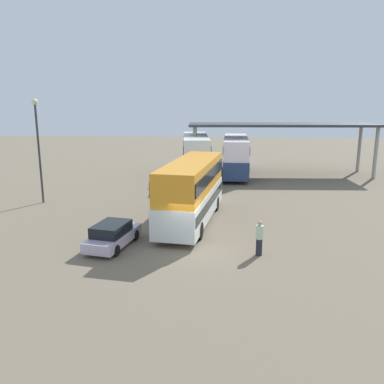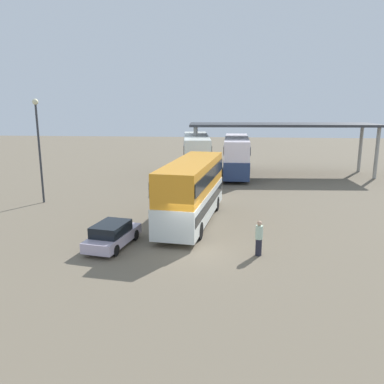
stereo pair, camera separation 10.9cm
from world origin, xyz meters
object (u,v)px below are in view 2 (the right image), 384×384
Objects in this scene: double_decker_mid_row at (236,154)px; pedestrian_waiting at (259,238)px; lamppost_tall at (38,139)px; double_decker_main at (192,189)px; double_decker_near_canopy at (196,154)px; parked_hatchback at (112,235)px.

double_decker_mid_row is 22.76m from pedestrian_waiting.
lamppost_tall is at bearing 116.16° from pedestrian_waiting.
pedestrian_waiting is at bearing -177.46° from double_decker_mid_row.
double_decker_near_canopy is (-0.94, 16.04, 0.16)m from double_decker_main.
parked_hatchback is 0.53× the size of lamppost_tall.
parked_hatchback is 7.76m from pedestrian_waiting.
double_decker_main is 6.39m from parked_hatchback.
pedestrian_waiting is at bearing -83.35° from parked_hatchback.
parked_hatchback is at bearing 166.24° from double_decker_near_canopy.
lamppost_tall is (-11.97, 4.10, 2.75)m from double_decker_main.
double_decker_near_canopy reaches higher than double_decker_mid_row.
lamppost_tall is 4.33× the size of pedestrian_waiting.
double_decker_main is at bearing 170.37° from double_decker_mid_row.
lamppost_tall is at bearing 52.92° from parked_hatchback.
double_decker_mid_row is 1.39× the size of lamppost_tall.
parked_hatchback is 12.81m from lamppost_tall.
double_decker_near_canopy is at bearing 69.76° from pedestrian_waiting.
double_decker_main is 6.77m from pedestrian_waiting.
pedestrian_waiting is (0.59, -22.72, -1.31)m from double_decker_mid_row.
double_decker_main is 12.95m from lamppost_tall.
double_decker_main is at bearing -27.85° from parked_hatchback.
double_decker_main is 17.61m from double_decker_mid_row.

